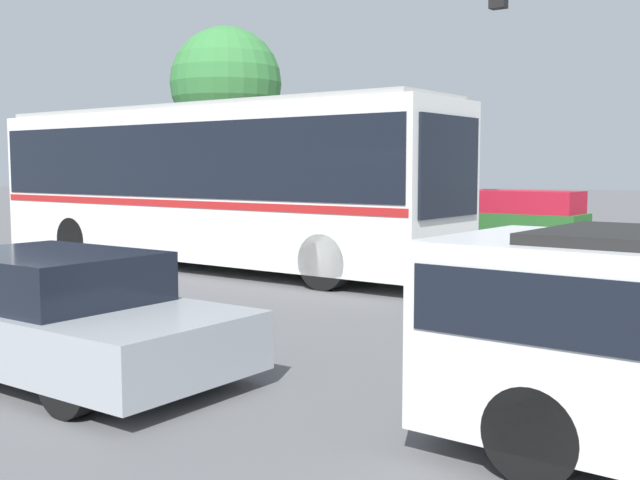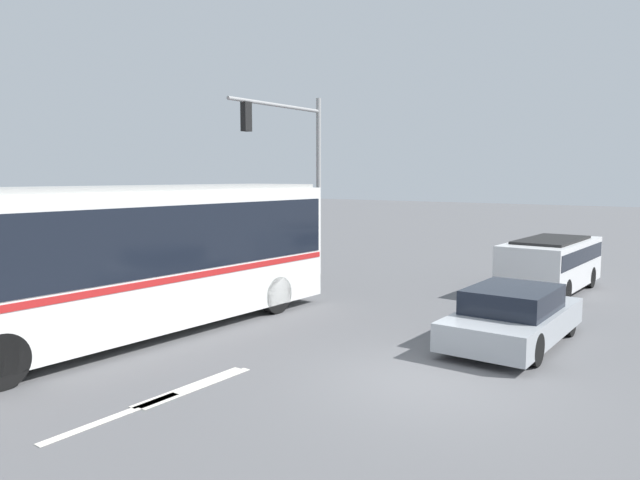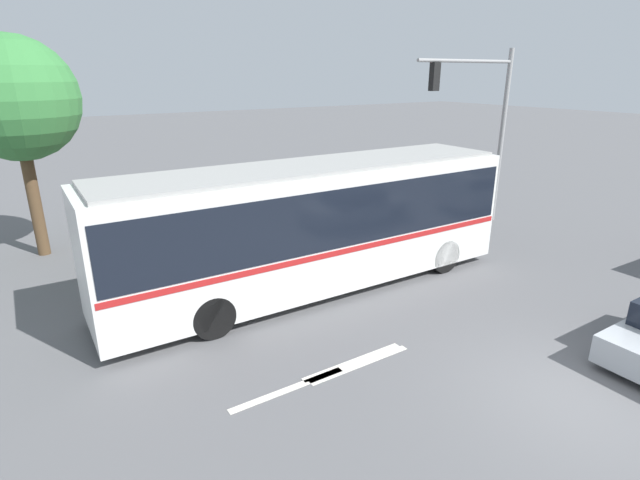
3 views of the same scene
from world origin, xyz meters
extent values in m
plane|color=#5B5B5E|center=(0.00, 0.00, 0.00)|extent=(140.00, 140.00, 0.00)
cube|color=silver|center=(-1.43, 6.75, 1.79)|extent=(11.38, 2.63, 3.08)
cube|color=black|center=(-1.43, 6.75, 2.28)|extent=(11.15, 2.66, 1.48)
cube|color=#B21E1E|center=(-1.43, 6.75, 1.42)|extent=(11.27, 2.65, 0.14)
cube|color=black|center=(4.26, 6.66, 2.16)|extent=(0.09, 2.09, 1.73)
cube|color=#9D9D99|center=(-1.43, 6.75, 3.38)|extent=(10.92, 2.42, 0.10)
cylinder|color=black|center=(2.45, 7.76, 0.50)|extent=(1.00, 0.32, 1.00)
cylinder|color=black|center=(2.41, 5.61, 0.50)|extent=(1.00, 0.32, 1.00)
cube|color=#9EA3A8|center=(3.28, -0.48, 0.47)|extent=(4.37, 1.88, 0.58)
cube|color=black|center=(3.18, -0.48, 1.01)|extent=(2.19, 1.65, 0.51)
cylinder|color=black|center=(4.64, 0.35, 0.33)|extent=(0.66, 0.22, 0.66)
cylinder|color=black|center=(4.64, -1.31, 0.33)|extent=(0.66, 0.22, 0.66)
cylinder|color=black|center=(1.97, 0.34, 0.33)|extent=(0.66, 0.22, 0.66)
cylinder|color=black|center=(1.97, -1.31, 0.33)|extent=(0.66, 0.22, 0.66)
cube|color=silver|center=(9.87, 0.49, 0.91)|extent=(4.93, 2.04, 1.41)
cube|color=black|center=(9.87, 0.49, 1.22)|extent=(4.74, 2.07, 0.48)
cube|color=black|center=(9.87, 0.49, 1.65)|extent=(3.46, 1.62, 0.08)
cylinder|color=black|center=(11.36, 1.28, 0.35)|extent=(0.70, 0.28, 0.69)
cylinder|color=black|center=(11.32, -0.38, 0.35)|extent=(0.70, 0.28, 0.69)
cylinder|color=black|center=(8.43, 1.36, 0.35)|extent=(0.70, 0.28, 0.69)
cylinder|color=black|center=(8.39, -0.30, 0.35)|extent=(0.70, 0.28, 0.69)
cylinder|color=gray|center=(8.16, 8.39, 3.24)|extent=(0.18, 0.18, 6.48)
cylinder|color=gray|center=(5.86, 8.39, 6.01)|extent=(4.61, 0.12, 0.12)
cube|color=black|center=(4.34, 8.39, 5.51)|extent=(0.30, 0.22, 0.90)
cylinder|color=red|center=(4.34, 8.51, 5.81)|extent=(0.18, 0.02, 0.18)
cylinder|color=yellow|center=(4.34, 8.51, 5.51)|extent=(0.18, 0.02, 0.18)
cylinder|color=green|center=(4.34, 8.51, 5.21)|extent=(0.18, 0.02, 0.18)
cube|color=#286028|center=(-0.22, 11.36, 0.56)|extent=(10.65, 1.29, 1.13)
cube|color=#B7192D|center=(-0.22, 11.36, 1.38)|extent=(10.43, 1.23, 0.49)
cube|color=silver|center=(-2.72, 3.19, 0.01)|extent=(2.40, 0.16, 0.01)
cube|color=silver|center=(-4.29, 3.11, 0.01)|extent=(2.40, 0.16, 0.01)
cube|color=silver|center=(-2.65, 3.03, 0.01)|extent=(2.40, 0.16, 0.01)
camera|label=1|loc=(10.19, -5.29, 2.15)|focal=43.32mm
camera|label=2|loc=(-9.38, -4.49, 3.64)|focal=33.01mm
camera|label=3|loc=(-8.00, -3.69, 5.64)|focal=27.35mm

